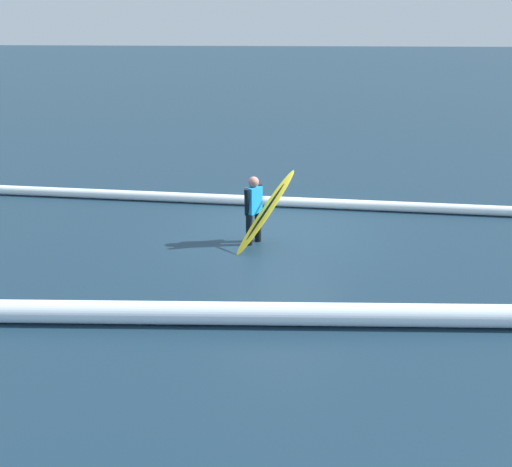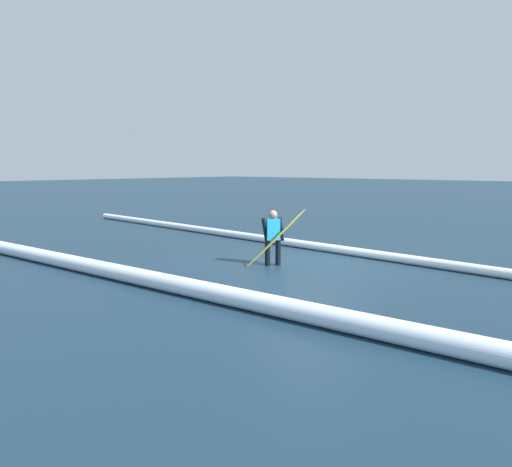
{
  "view_description": "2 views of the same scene",
  "coord_description": "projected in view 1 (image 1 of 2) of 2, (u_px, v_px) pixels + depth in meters",
  "views": [
    {
      "loc": [
        -0.32,
        12.85,
        4.53
      ],
      "look_at": [
        0.4,
        2.18,
        0.7
      ],
      "focal_mm": 42.84,
      "sensor_mm": 36.0,
      "label": 1
    },
    {
      "loc": [
        -7.78,
        10.84,
        2.55
      ],
      "look_at": [
        0.35,
        1.69,
        0.94
      ],
      "focal_mm": 35.71,
      "sensor_mm": 36.0,
      "label": 2
    }
  ],
  "objects": [
    {
      "name": "ground_plane",
      "position": [
        280.0,
        231.0,
        13.62
      ],
      "size": [
        172.54,
        172.54,
        0.0
      ],
      "primitive_type": "plane",
      "color": "#172F40"
    },
    {
      "name": "surfer",
      "position": [
        254.0,
        206.0,
        12.61
      ],
      "size": [
        0.37,
        0.56,
        1.44
      ],
      "rotation": [
        0.0,
        0.0,
        0.92
      ],
      "color": "black",
      "rests_on": "ground_plane"
    },
    {
      "name": "surfboard",
      "position": [
        266.0,
        212.0,
        12.42
      ],
      "size": [
        1.32,
        1.27,
        1.54
      ],
      "color": "yellow",
      "rests_on": "ground_plane"
    },
    {
      "name": "wave_crest_foreground",
      "position": [
        202.0,
        198.0,
        15.57
      ],
      "size": [
        24.93,
        2.21,
        0.25
      ],
      "primitive_type": "cylinder",
      "rotation": [
        0.0,
        1.57,
        -0.08
      ],
      "color": "white",
      "rests_on": "ground_plane"
    },
    {
      "name": "wave_crest_midground",
      "position": [
        95.0,
        312.0,
        9.48
      ],
      "size": [
        25.2,
        1.53,
        0.36
      ],
      "primitive_type": "cylinder",
      "rotation": [
        0.0,
        1.57,
        0.05
      ],
      "color": "white",
      "rests_on": "ground_plane"
    }
  ]
}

